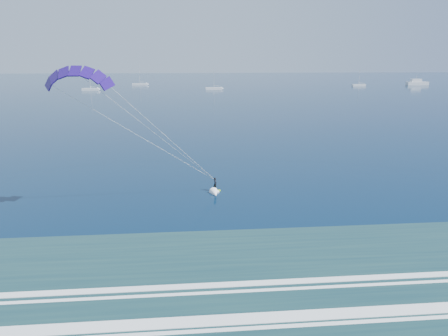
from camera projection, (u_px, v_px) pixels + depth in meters
kitesurfer_rig at (153, 132)px, 43.17m from camera, size 18.90×8.78×16.15m
motor_yacht at (417, 83)px, 246.09m from camera, size 13.40×3.57×5.75m
sailboat_1 at (91, 89)px, 203.68m from camera, size 8.40×2.40×11.58m
sailboat_2 at (140, 84)px, 243.74m from camera, size 9.43×2.40×12.61m
sailboat_3 at (214, 88)px, 209.46m from camera, size 8.68×2.40×12.05m
sailboat_4 at (359, 85)px, 235.07m from camera, size 7.74×2.40×10.69m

